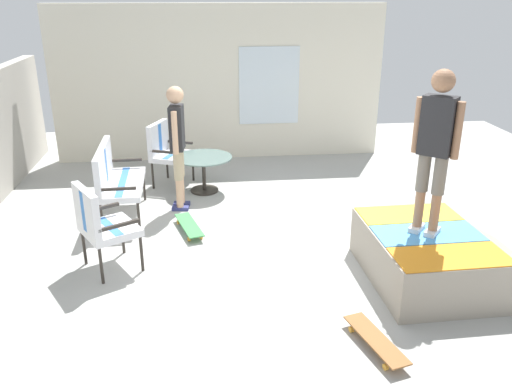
% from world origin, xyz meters
% --- Properties ---
extents(ground_plane, '(12.00, 12.00, 0.10)m').
position_xyz_m(ground_plane, '(0.00, 0.00, -0.05)').
color(ground_plane, '#A8A8A3').
extents(house_facade, '(0.23, 6.00, 2.78)m').
position_xyz_m(house_facade, '(3.80, 0.49, 1.39)').
color(house_facade, silver).
rests_on(house_facade, ground_plane).
extents(skate_ramp, '(1.62, 1.95, 0.56)m').
position_xyz_m(skate_ramp, '(-1.01, -1.54, 0.28)').
color(skate_ramp, gray).
rests_on(skate_ramp, ground_plane).
extents(patio_bench, '(1.27, 0.59, 1.02)m').
position_xyz_m(patio_bench, '(1.09, 2.09, 0.62)').
color(patio_bench, '#2D2823').
rests_on(patio_bench, ground_plane).
extents(patio_chair_near_house, '(0.78, 0.74, 1.02)m').
position_xyz_m(patio_chair_near_house, '(2.37, 1.45, 0.61)').
color(patio_chair_near_house, '#2D2823').
rests_on(patio_chair_near_house, ground_plane).
extents(patio_chair_by_wall, '(0.81, 0.79, 1.02)m').
position_xyz_m(patio_chair_by_wall, '(-0.44, 2.03, 0.61)').
color(patio_chair_by_wall, '#2D2823').
rests_on(patio_chair_by_wall, ground_plane).
extents(patio_table, '(0.90, 0.90, 0.57)m').
position_xyz_m(patio_table, '(1.96, 0.85, 0.40)').
color(patio_table, '#2D2823').
rests_on(patio_table, ground_plane).
extents(person_watching, '(0.48, 0.27, 1.78)m').
position_xyz_m(person_watching, '(1.32, 1.20, 1.05)').
color(person_watching, navy).
rests_on(person_watching, ground_plane).
extents(person_skater, '(0.37, 0.38, 1.73)m').
position_xyz_m(person_skater, '(-0.98, -1.48, 1.58)').
color(person_skater, silver).
rests_on(person_skater, skate_ramp).
extents(skateboard_by_bench, '(0.82, 0.41, 0.10)m').
position_xyz_m(skateboard_by_bench, '(0.49, 1.07, 0.08)').
color(skateboard_by_bench, '#3F8C4C').
rests_on(skateboard_by_bench, ground_plane).
extents(skateboard_spare, '(0.82, 0.40, 0.10)m').
position_xyz_m(skateboard_spare, '(-2.13, -0.61, 0.08)').
color(skateboard_spare, brown).
rests_on(skateboard_spare, ground_plane).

